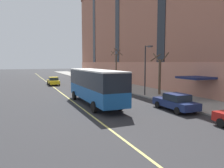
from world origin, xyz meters
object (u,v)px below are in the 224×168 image
(taxi_cab, at_px, (53,81))
(parked_car_navy_4, at_px, (176,102))
(parked_car_darkgray_2, at_px, (77,77))
(street_tree_mid_block, at_px, (160,73))
(city_bus, at_px, (95,85))
(street_lamp, at_px, (146,65))
(street_tree_far_uptown, at_px, (116,66))
(parked_car_navy_3, at_px, (101,83))

(taxi_cab, bearing_deg, parked_car_navy_4, -75.11)
(parked_car_darkgray_2, bearing_deg, street_tree_mid_block, -82.46)
(city_bus, relative_size, street_lamp, 1.80)
(parked_car_navy_4, distance_m, street_lamp, 8.99)
(street_lamp, bearing_deg, street_tree_far_uptown, 81.75)
(parked_car_darkgray_2, distance_m, street_tree_mid_block, 29.75)
(parked_car_navy_4, xyz_separation_m, street_lamp, (1.87, 8.16, 3.27))
(parked_car_navy_3, distance_m, parked_car_navy_4, 20.19)
(parked_car_navy_3, distance_m, taxi_cab, 9.95)
(parked_car_darkgray_2, height_order, parked_car_navy_4, same)
(street_lamp, bearing_deg, parked_car_navy_3, 98.13)
(parked_car_navy_3, xyz_separation_m, street_tree_far_uptown, (3.76, 2.06, 2.88))
(parked_car_navy_3, bearing_deg, taxi_cab, 137.32)
(parked_car_darkgray_2, height_order, parked_car_navy_3, same)
(street_tree_mid_block, bearing_deg, taxi_cab, 120.62)
(street_tree_far_uptown, xyz_separation_m, street_lamp, (-2.04, -14.08, 0.39))
(parked_car_darkgray_2, distance_m, parked_car_navy_3, 17.41)
(street_tree_far_uptown, bearing_deg, street_tree_mid_block, -89.90)
(parked_car_navy_3, xyz_separation_m, taxi_cab, (-7.31, 6.74, 0.00))
(city_bus, xyz_separation_m, street_tree_mid_block, (9.85, 2.83, 0.84))
(parked_car_darkgray_2, height_order, street_tree_far_uptown, street_tree_far_uptown)
(city_bus, distance_m, street_tree_mid_block, 10.28)
(taxi_cab, distance_m, street_tree_mid_block, 21.89)
(parked_car_navy_3, xyz_separation_m, parked_car_navy_4, (-0.15, -20.19, 0.00))
(parked_car_navy_4, bearing_deg, parked_car_darkgray_2, 89.94)
(parked_car_navy_3, relative_size, street_tree_far_uptown, 0.65)
(city_bus, distance_m, street_tree_far_uptown, 19.60)
(parked_car_navy_3, distance_m, street_tree_far_uptown, 5.16)
(taxi_cab, distance_m, street_lamp, 21.09)
(parked_car_navy_3, relative_size, street_lamp, 0.72)
(city_bus, relative_size, street_tree_mid_block, 2.07)
(street_tree_far_uptown, relative_size, street_lamp, 1.10)
(parked_car_navy_4, relative_size, taxi_cab, 1.00)
(taxi_cab, bearing_deg, parked_car_navy_3, -42.68)
(parked_car_navy_3, bearing_deg, parked_car_darkgray_2, 90.35)
(parked_car_navy_4, bearing_deg, street_tree_far_uptown, 80.04)
(taxi_cab, bearing_deg, parked_car_darkgray_2, 55.97)
(parked_car_navy_3, bearing_deg, street_tree_mid_block, -72.50)
(parked_car_darkgray_2, height_order, street_tree_mid_block, street_tree_mid_block)
(parked_car_navy_4, relative_size, street_tree_mid_block, 0.86)
(city_bus, distance_m, taxi_cab, 21.65)
(parked_car_navy_4, xyz_separation_m, taxi_cab, (-7.16, 26.94, -0.00))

